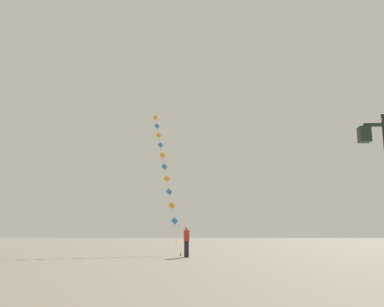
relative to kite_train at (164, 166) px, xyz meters
name	(u,v)px	position (x,y,z in m)	size (l,w,h in m)	color
ground_plane	(235,259)	(4.85, -8.50, -6.18)	(160.00, 160.00, 0.00)	#756B5B
kite_train	(164,166)	(0.00, 0.00, 0.00)	(3.48, 10.32, 11.50)	brown
kite_flyer	(186,241)	(2.21, -6.98, -5.28)	(0.34, 0.63, 1.71)	#1E1E2D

